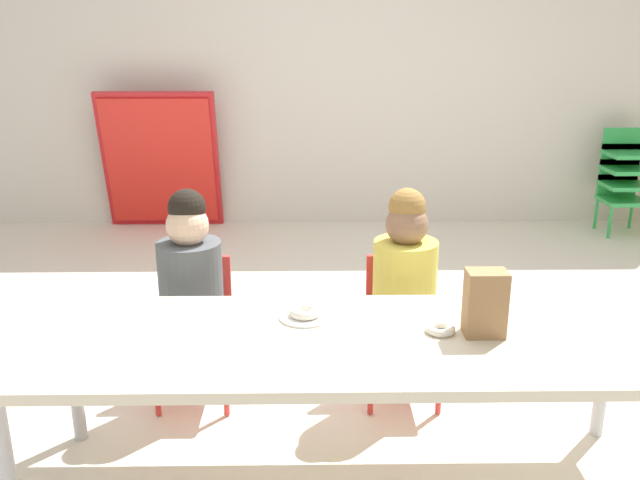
# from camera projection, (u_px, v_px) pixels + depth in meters

# --- Properties ---
(ground_plane) EXTENTS (6.15, 5.04, 0.02)m
(ground_plane) POSITION_uv_depth(u_px,v_px,m) (355.00, 367.00, 3.18)
(ground_plane) COLOR silver
(back_wall) EXTENTS (6.15, 0.10, 2.64)m
(back_wall) POSITION_uv_depth(u_px,v_px,m) (337.00, 56.00, 5.19)
(back_wall) COLOR beige
(back_wall) RESTS_ON ground_plane
(craft_table) EXTENTS (2.18, 0.70, 0.57)m
(craft_table) POSITION_uv_depth(u_px,v_px,m) (345.00, 348.00, 2.19)
(craft_table) COLOR beige
(craft_table) RESTS_ON ground_plane
(seated_child_near_camera) EXTENTS (0.34, 0.34, 0.92)m
(seated_child_near_camera) POSITION_uv_depth(u_px,v_px,m) (191.00, 278.00, 2.73)
(seated_child_near_camera) COLOR red
(seated_child_near_camera) RESTS_ON ground_plane
(seated_child_middle_seat) EXTENTS (0.32, 0.32, 0.92)m
(seated_child_middle_seat) POSITION_uv_depth(u_px,v_px,m) (404.00, 277.00, 2.74)
(seated_child_middle_seat) COLOR red
(seated_child_middle_seat) RESTS_ON ground_plane
(kid_chair_green_stack) EXTENTS (0.32, 0.30, 0.80)m
(kid_chair_green_stack) POSITION_uv_depth(u_px,v_px,m) (624.00, 174.00, 5.14)
(kid_chair_green_stack) COLOR green
(kid_chair_green_stack) RESTS_ON ground_plane
(folded_activity_table) EXTENTS (0.90, 0.29, 1.09)m
(folded_activity_table) POSITION_uv_depth(u_px,v_px,m) (161.00, 161.00, 5.22)
(folded_activity_table) COLOR red
(folded_activity_table) RESTS_ON ground_plane
(paper_bag_brown) EXTENTS (0.13, 0.09, 0.22)m
(paper_bag_brown) POSITION_uv_depth(u_px,v_px,m) (485.00, 303.00, 2.16)
(paper_bag_brown) COLOR #9E754C
(paper_bag_brown) RESTS_ON craft_table
(paper_plate_near_edge) EXTENTS (0.18, 0.18, 0.01)m
(paper_plate_near_edge) POSITION_uv_depth(u_px,v_px,m) (305.00, 317.00, 2.31)
(paper_plate_near_edge) COLOR white
(paper_plate_near_edge) RESTS_ON craft_table
(donut_powdered_on_plate) EXTENTS (0.11, 0.11, 0.03)m
(donut_powdered_on_plate) POSITION_uv_depth(u_px,v_px,m) (305.00, 311.00, 2.31)
(donut_powdered_on_plate) COLOR white
(donut_powdered_on_plate) RESTS_ON craft_table
(donut_powdered_loose) EXTENTS (0.10, 0.10, 0.03)m
(donut_powdered_loose) POSITION_uv_depth(u_px,v_px,m) (440.00, 329.00, 2.20)
(donut_powdered_loose) COLOR white
(donut_powdered_loose) RESTS_ON craft_table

